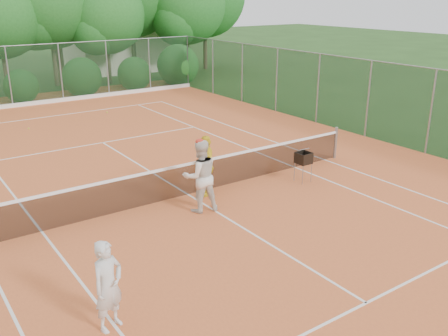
{
  "coord_description": "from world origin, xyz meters",
  "views": [
    {
      "loc": [
        -6.69,
        -11.37,
        5.46
      ],
      "look_at": [
        0.4,
        -1.2,
        1.1
      ],
      "focal_mm": 40.0,
      "sensor_mm": 36.0,
      "label": 1
    }
  ],
  "objects_px": {
    "player_center_grp": "(200,176)",
    "ball_hopper": "(304,158)",
    "player_white": "(108,286)",
    "player_yellow": "(206,165)"
  },
  "relations": [
    {
      "from": "player_center_grp",
      "to": "ball_hopper",
      "type": "height_order",
      "value": "player_center_grp"
    },
    {
      "from": "player_center_grp",
      "to": "player_yellow",
      "type": "relative_size",
      "value": 1.13
    },
    {
      "from": "player_center_grp",
      "to": "player_yellow",
      "type": "distance_m",
      "value": 1.13
    },
    {
      "from": "player_center_grp",
      "to": "player_white",
      "type": "bearing_deg",
      "value": -140.01
    },
    {
      "from": "player_center_grp",
      "to": "ball_hopper",
      "type": "relative_size",
      "value": 2.13
    },
    {
      "from": "player_center_grp",
      "to": "player_yellow",
      "type": "bearing_deg",
      "value": 49.4
    },
    {
      "from": "player_center_grp",
      "to": "player_yellow",
      "type": "xyz_separation_m",
      "value": [
        0.73,
        0.85,
        -0.1
      ]
    },
    {
      "from": "player_white",
      "to": "ball_hopper",
      "type": "height_order",
      "value": "player_white"
    },
    {
      "from": "player_white",
      "to": "player_center_grp",
      "type": "xyz_separation_m",
      "value": [
        3.88,
        3.25,
        0.15
      ]
    },
    {
      "from": "player_white",
      "to": "player_yellow",
      "type": "bearing_deg",
      "value": 20.41
    }
  ]
}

